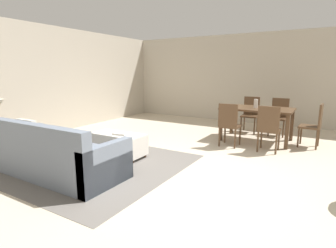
{
  "coord_description": "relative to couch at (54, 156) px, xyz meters",
  "views": [
    {
      "loc": [
        1.63,
        -3.44,
        1.57
      ],
      "look_at": [
        -0.87,
        0.76,
        0.61
      ],
      "focal_mm": 28.66,
      "sensor_mm": 36.0,
      "label": 1
    }
  ],
  "objects": [
    {
      "name": "wall_left",
      "position": [
        -2.61,
        1.45,
        1.06
      ],
      "size": [
        0.12,
        11.0,
        2.7
      ],
      "primitive_type": "cube",
      "color": "#BCB2A0",
      "rests_on": "ground_plane"
    },
    {
      "name": "couch",
      "position": [
        0.0,
        0.0,
        0.0
      ],
      "size": [
        2.23,
        0.94,
        0.86
      ],
      "color": "slate",
      "rests_on": "ground_plane"
    },
    {
      "name": "dining_table",
      "position": [
        2.18,
        3.72,
        0.38
      ],
      "size": [
        1.53,
        0.94,
        0.76
      ],
      "color": "#513823",
      "rests_on": "ground_plane"
    },
    {
      "name": "dining_chair_head_east",
      "position": [
        3.35,
        3.74,
        0.23
      ],
      "size": [
        0.43,
        0.43,
        0.92
      ],
      "color": "#513823",
      "rests_on": "ground_plane"
    },
    {
      "name": "dining_chair_near_left",
      "position": [
        1.8,
        2.9,
        0.23
      ],
      "size": [
        0.41,
        0.41,
        0.92
      ],
      "color": "#513823",
      "rests_on": "ground_plane"
    },
    {
      "name": "book_on_ottoman",
      "position": [
        0.34,
        1.17,
        0.16
      ],
      "size": [
        0.29,
        0.24,
        0.03
      ],
      "primitive_type": "cube",
      "rotation": [
        0.0,
        0.0,
        0.18
      ],
      "color": "silver",
      "rests_on": "ottoman_table"
    },
    {
      "name": "ottoman_table",
      "position": [
        0.25,
        1.2,
        -0.04
      ],
      "size": [
        1.03,
        0.47,
        0.44
      ],
      "color": "silver",
      "rests_on": "ground_plane"
    },
    {
      "name": "side_table",
      "position": [
        -1.41,
        -0.04,
        0.16
      ],
      "size": [
        0.4,
        0.4,
        0.57
      ],
      "color": "olive",
      "rests_on": "ground_plane"
    },
    {
      "name": "ground_plane",
      "position": [
        1.89,
        0.95,
        -0.29
      ],
      "size": [
        10.8,
        10.8,
        0.0
      ],
      "primitive_type": "plane",
      "color": "beige"
    },
    {
      "name": "vase_centerpiece",
      "position": [
        2.15,
        3.68,
        0.57
      ],
      "size": [
        0.09,
        0.09,
        0.2
      ],
      "primitive_type": "cylinder",
      "color": "silver",
      "rests_on": "dining_table"
    },
    {
      "name": "dining_chair_far_left",
      "position": [
        1.83,
        4.58,
        0.23
      ],
      "size": [
        0.41,
        0.41,
        0.92
      ],
      "color": "#513823",
      "rests_on": "ground_plane"
    },
    {
      "name": "dining_chair_near_right",
      "position": [
        2.6,
        2.89,
        0.23
      ],
      "size": [
        0.41,
        0.41,
        0.92
      ],
      "color": "#513823",
      "rests_on": "ground_plane"
    },
    {
      "name": "area_rug",
      "position": [
        0.12,
        0.63,
        -0.28
      ],
      "size": [
        3.0,
        2.8,
        0.01
      ],
      "primitive_type": "cube",
      "color": "slate",
      "rests_on": "ground_plane"
    },
    {
      "name": "wall_back",
      "position": [
        1.89,
        5.95,
        1.06
      ],
      "size": [
        9.0,
        0.12,
        2.7
      ],
      "primitive_type": "cube",
      "color": "#BCB2A0",
      "rests_on": "ground_plane"
    },
    {
      "name": "dining_chair_far_right",
      "position": [
        2.53,
        4.56,
        0.23
      ],
      "size": [
        0.42,
        0.42,
        0.92
      ],
      "color": "#513823",
      "rests_on": "ground_plane"
    }
  ]
}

